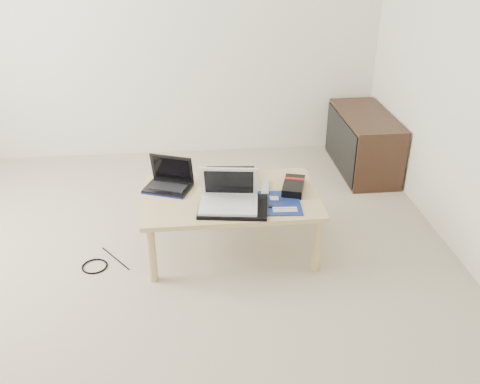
{
  "coord_description": "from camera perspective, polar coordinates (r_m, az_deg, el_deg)",
  "views": [
    {
      "loc": [
        0.3,
        -2.63,
        1.99
      ],
      "look_at": [
        0.61,
        0.34,
        0.42
      ],
      "focal_mm": 40.0,
      "sensor_mm": 36.0,
      "label": 1
    }
  ],
  "objects": [
    {
      "name": "media_cabinet",
      "position": [
        4.67,
        12.95,
        5.18
      ],
      "size": [
        0.41,
        0.9,
        0.5
      ],
      "color": "#392317",
      "rests_on": "ground"
    },
    {
      "name": "netbook",
      "position": [
        3.48,
        -7.57,
        1.11
      ],
      "size": [
        0.34,
        0.3,
        0.21
      ],
      "color": "black",
      "rests_on": "coffee_table"
    },
    {
      "name": "cable_coil",
      "position": [
        3.4,
        -2.84,
        -0.06
      ],
      "size": [
        0.12,
        0.12,
        0.01
      ],
      "primitive_type": "torus",
      "rotation": [
        0.0,
        0.0,
        0.31
      ],
      "color": "black",
      "rests_on": "coffee_table"
    },
    {
      "name": "remote",
      "position": [
        3.45,
        2.71,
        0.5
      ],
      "size": [
        0.08,
        0.21,
        0.02
      ],
      "color": "#B0B1B5",
      "rests_on": "coffee_table"
    },
    {
      "name": "ground",
      "position": [
        3.31,
        -10.05,
        -9.65
      ],
      "size": [
        4.0,
        4.0,
        0.0
      ],
      "primitive_type": "plane",
      "color": "#B5A992",
      "rests_on": "ground"
    },
    {
      "name": "gpu_box",
      "position": [
        3.44,
        5.73,
        0.62
      ],
      "size": [
        0.19,
        0.28,
        0.06
      ],
      "color": "black",
      "rests_on": "coffee_table"
    },
    {
      "name": "motherboard",
      "position": [
        3.29,
        4.31,
        -1.16
      ],
      "size": [
        0.27,
        0.33,
        0.01
      ],
      "color": "#0D1853",
      "rests_on": "coffee_table"
    },
    {
      "name": "coffee_table",
      "position": [
        3.4,
        -0.98,
        -1.04
      ],
      "size": [
        1.1,
        0.7,
        0.4
      ],
      "color": "tan",
      "rests_on": "ground"
    },
    {
      "name": "tablet",
      "position": [
        3.35,
        -0.3,
        -0.44
      ],
      "size": [
        0.3,
        0.24,
        0.01
      ],
      "color": "black",
      "rests_on": "coffee_table"
    },
    {
      "name": "neoprene_sleeve",
      "position": [
        3.22,
        -0.74,
        -1.59
      ],
      "size": [
        0.45,
        0.36,
        0.02
      ],
      "primitive_type": "cube",
      "rotation": [
        0.0,
        0.0,
        -0.15
      ],
      "color": "black",
      "rests_on": "coffee_table"
    },
    {
      "name": "book",
      "position": [
        3.57,
        -1.03,
        1.61
      ],
      "size": [
        0.35,
        0.3,
        0.03
      ],
      "color": "black",
      "rests_on": "coffee_table"
    },
    {
      "name": "floor_cable_trail",
      "position": [
        3.57,
        -13.13,
        -6.92
      ],
      "size": [
        0.2,
        0.27,
        0.01
      ],
      "primitive_type": "cylinder",
      "rotation": [
        1.57,
        0.0,
        0.63
      ],
      "color": "black",
      "rests_on": "ground"
    },
    {
      "name": "white_laptop",
      "position": [
        3.21,
        -1.22,
        -0.56
      ],
      "size": [
        0.38,
        0.29,
        0.24
      ],
      "color": "silver",
      "rests_on": "neoprene_sleeve"
    },
    {
      "name": "floor_cable_coil",
      "position": [
        3.52,
        -15.25,
        -7.65
      ],
      "size": [
        0.19,
        0.19,
        0.01
      ],
      "primitive_type": "torus",
      "rotation": [
        0.0,
        0.0,
        0.2
      ],
      "color": "black",
      "rests_on": "ground"
    }
  ]
}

